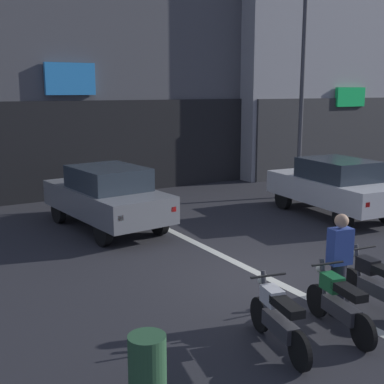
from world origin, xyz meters
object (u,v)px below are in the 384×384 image
at_px(car_grey_crossing_near, 107,195).
at_px(street_lamp, 303,63).
at_px(trash_bin, 147,370).
at_px(car_silver_down_street, 84,153).
at_px(car_white_parked_kerbside, 334,185).
at_px(motorcycle_white_row_leftmost, 278,318).
at_px(motorcycle_green_row_left_mid, 339,303).
at_px(person_by_motorcycles, 339,264).
at_px(motorcycle_black_row_centre, 375,283).

height_order(car_grey_crossing_near, street_lamp, street_lamp).
xyz_separation_m(street_lamp, trash_bin, (-9.48, -7.85, -3.96)).
relative_size(car_silver_down_street, trash_bin, 4.99).
distance_m(car_silver_down_street, trash_bin, 17.08).
height_order(car_white_parked_kerbside, motorcycle_white_row_leftmost, car_white_parked_kerbside).
distance_m(street_lamp, trash_bin, 12.93).
bearing_deg(motorcycle_white_row_leftmost, car_white_parked_kerbside, 38.54).
bearing_deg(car_grey_crossing_near, car_silver_down_street, 74.30).
relative_size(street_lamp, motorcycle_white_row_leftmost, 4.42).
bearing_deg(trash_bin, street_lamp, 39.63).
relative_size(motorcycle_green_row_left_mid, person_by_motorcycles, 0.99).
distance_m(person_by_motorcycles, trash_bin, 3.71).
bearing_deg(street_lamp, motorcycle_green_row_left_mid, -129.11).
bearing_deg(motorcycle_white_row_leftmost, street_lamp, 46.01).
height_order(motorcycle_white_row_leftmost, motorcycle_black_row_centre, same).
distance_m(car_white_parked_kerbside, motorcycle_green_row_left_mid, 7.38).
bearing_deg(motorcycle_white_row_leftmost, person_by_motorcycles, 12.84).
xyz_separation_m(car_grey_crossing_near, motorcycle_black_row_centre, (1.91, -6.90, -0.43)).
bearing_deg(motorcycle_black_row_centre, trash_bin, -174.53).
relative_size(car_white_parked_kerbside, person_by_motorcycles, 2.54).
height_order(car_grey_crossing_near, person_by_motorcycles, person_by_motorcycles).
bearing_deg(motorcycle_black_row_centre, motorcycle_green_row_left_mid, -167.19).
height_order(motorcycle_white_row_leftmost, person_by_motorcycles, person_by_motorcycles).
bearing_deg(street_lamp, car_white_parked_kerbside, -111.09).
bearing_deg(person_by_motorcycles, street_lamp, 51.26).
relative_size(car_silver_down_street, motorcycle_white_row_leftmost, 2.57).
bearing_deg(car_silver_down_street, motorcycle_green_row_left_mid, -96.12).
bearing_deg(street_lamp, person_by_motorcycles, -128.74).
distance_m(car_grey_crossing_near, trash_bin, 7.72).
xyz_separation_m(car_grey_crossing_near, car_silver_down_street, (2.54, 9.02, 0.00)).
relative_size(motorcycle_green_row_left_mid, trash_bin, 1.94).
distance_m(car_silver_down_street, motorcycle_green_row_left_mid, 16.27).
bearing_deg(trash_bin, car_grey_crossing_near, 71.66).
distance_m(car_silver_down_street, person_by_motorcycles, 15.82).
bearing_deg(car_white_parked_kerbside, motorcycle_white_row_leftmost, -141.46).
bearing_deg(car_grey_crossing_near, motorcycle_black_row_centre, -74.56).
bearing_deg(motorcycle_white_row_leftmost, motorcycle_black_row_centre, 4.76).
xyz_separation_m(street_lamp, person_by_motorcycles, (-5.83, -7.27, -3.53)).
bearing_deg(car_silver_down_street, car_grey_crossing_near, -105.70).
distance_m(car_grey_crossing_near, motorcycle_black_row_centre, 7.17).
height_order(car_white_parked_kerbside, car_silver_down_street, same).
bearing_deg(trash_bin, car_silver_down_street, 73.11).
xyz_separation_m(motorcycle_white_row_leftmost, motorcycle_green_row_left_mid, (1.11, -0.07, 0.00)).
bearing_deg(street_lamp, trash_bin, -140.37).
bearing_deg(motorcycle_black_row_centre, car_grey_crossing_near, 105.44).
bearing_deg(car_white_parked_kerbside, person_by_motorcycles, -135.73).
height_order(car_silver_down_street, street_lamp, street_lamp).
distance_m(car_white_parked_kerbside, trash_bin, 10.03).
bearing_deg(person_by_motorcycles, car_silver_down_street, 85.22).
height_order(street_lamp, trash_bin, street_lamp).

